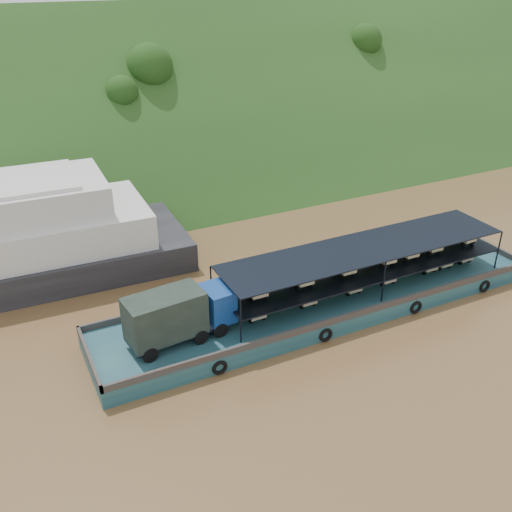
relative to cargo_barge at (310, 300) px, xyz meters
name	(u,v)px	position (x,y,z in m)	size (l,w,h in m)	color
ground	(296,303)	(-0.14, 1.78, -1.22)	(160.00, 160.00, 0.00)	brown
hillside	(155,169)	(-0.14, 37.78, -1.22)	(140.00, 28.00, 28.00)	#1A3613
cargo_barge	(310,300)	(0.00, 0.00, 0.00)	(35.00, 7.18, 4.87)	#163A4D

